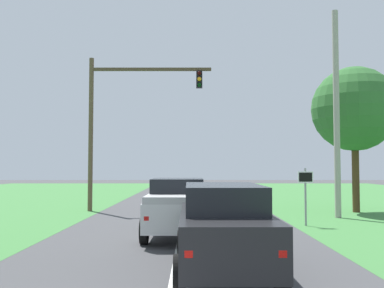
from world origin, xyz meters
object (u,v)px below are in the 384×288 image
object	(u,v)px
pickup_truck_lead	(177,207)
keep_moving_sign	(305,189)
red_suv_near	(223,226)
utility_pole_right	(336,113)
oak_tree_right	(354,109)
traffic_light	(120,111)

from	to	relation	value
pickup_truck_lead	keep_moving_sign	size ratio (longest dim) A/B	2.22
red_suv_near	pickup_truck_lead	bearing A→B (deg)	103.38
red_suv_near	pickup_truck_lead	world-z (taller)	pickup_truck_lead
keep_moving_sign	utility_pole_right	world-z (taller)	utility_pole_right
red_suv_near	oak_tree_right	size ratio (longest dim) A/B	0.66
pickup_truck_lead	keep_moving_sign	xyz separation A→B (m)	(4.96, 2.62, 0.47)
red_suv_near	utility_pole_right	xyz separation A→B (m)	(5.97, 10.26, 3.78)
oak_tree_right	utility_pole_right	bearing A→B (deg)	-125.89
utility_pole_right	keep_moving_sign	bearing A→B (deg)	-128.73
red_suv_near	traffic_light	distance (m)	14.59
pickup_truck_lead	oak_tree_right	xyz separation A→B (m)	(8.86, 7.71, 4.30)
traffic_light	keep_moving_sign	world-z (taller)	traffic_light
red_suv_near	pickup_truck_lead	distance (m)	5.07
red_suv_near	oak_tree_right	bearing A→B (deg)	58.70
traffic_light	utility_pole_right	world-z (taller)	utility_pole_right
oak_tree_right	utility_pole_right	distance (m)	2.97
red_suv_near	traffic_light	bearing A→B (deg)	108.71
oak_tree_right	utility_pole_right	xyz separation A→B (m)	(-1.72, -2.38, -0.48)
traffic_light	keep_moving_sign	bearing A→B (deg)	-34.50
utility_pole_right	pickup_truck_lead	bearing A→B (deg)	-143.23
traffic_light	pickup_truck_lead	bearing A→B (deg)	-68.26
keep_moving_sign	oak_tree_right	distance (m)	7.47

